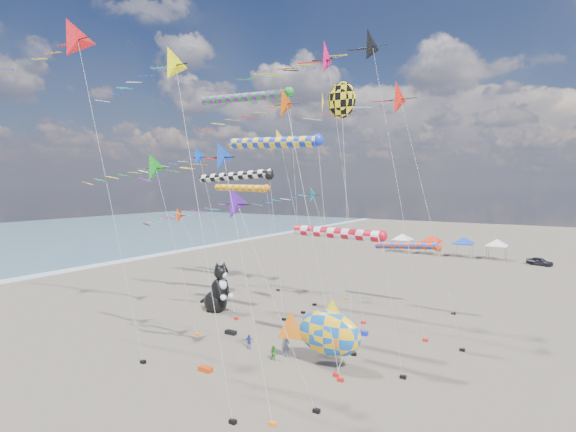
% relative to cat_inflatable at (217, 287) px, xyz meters
% --- Properties ---
extents(ground, '(260.00, 260.00, 0.00)m').
position_rel_cat_inflatable_xyz_m(ground, '(9.43, -14.96, -2.38)').
color(ground, brown).
rests_on(ground, ground).
extents(delta_kite_0, '(13.91, 2.80, 24.33)m').
position_rel_cat_inflatable_xyz_m(delta_kite_0, '(13.52, 2.03, 20.31)').
color(delta_kite_0, black).
rests_on(delta_kite_0, ground).
extents(delta_kite_1, '(9.35, 1.65, 14.14)m').
position_rel_cat_inflatable_xyz_m(delta_kite_1, '(10.79, -13.82, 10.52)').
color(delta_kite_1, '#153DB9').
rests_on(delta_kite_1, ground).
extents(delta_kite_2, '(9.95, 2.06, 18.03)m').
position_rel_cat_inflatable_xyz_m(delta_kite_2, '(12.02, -7.54, 14.30)').
color(delta_kite_2, '#D94807').
rests_on(delta_kite_2, ground).
extents(delta_kite_3, '(9.53, 1.67, 9.54)m').
position_rel_cat_inflatable_xyz_m(delta_kite_3, '(-6.54, 1.72, 5.96)').
color(delta_kite_3, '#FF3907').
rests_on(delta_kite_3, ground).
extents(delta_kite_4, '(13.82, 2.71, 19.51)m').
position_rel_cat_inflatable_xyz_m(delta_kite_4, '(15.99, 1.43, 15.54)').
color(delta_kite_4, red).
rests_on(delta_kite_4, ground).
extents(delta_kite_5, '(11.54, 1.87, 15.27)m').
position_rel_cat_inflatable_xyz_m(delta_kite_5, '(-2.45, -1.04, 11.57)').
color(delta_kite_5, blue).
rests_on(delta_kite_5, ground).
extents(delta_kite_6, '(16.85, 3.05, 24.06)m').
position_rel_cat_inflatable_xyz_m(delta_kite_6, '(8.48, 3.71, 19.90)').
color(delta_kite_6, '#FD0D5D').
rests_on(delta_kite_6, ground).
extents(delta_kite_7, '(10.61, 1.88, 11.72)m').
position_rel_cat_inflatable_xyz_m(delta_kite_7, '(11.20, -11.58, 8.05)').
color(delta_kite_7, '#4C149B').
rests_on(delta_kite_7, ground).
extents(delta_kite_8, '(11.18, 2.35, 14.33)m').
position_rel_cat_inflatable_xyz_m(delta_kite_8, '(-0.65, -5.93, 10.49)').
color(delta_kite_8, '#15941F').
rests_on(delta_kite_8, ground).
extents(delta_kite_9, '(11.95, 2.18, 17.61)m').
position_rel_cat_inflatable_xyz_m(delta_kite_9, '(1.73, 6.61, 13.82)').
color(delta_kite_9, yellow).
rests_on(delta_kite_9, ground).
extents(delta_kite_10, '(11.32, 1.81, 11.67)m').
position_rel_cat_inflatable_xyz_m(delta_kite_10, '(3.02, 10.33, 8.00)').
color(delta_kite_10, '#15AFB6').
rests_on(delta_kite_10, ground).
extents(delta_kite_11, '(15.01, 2.77, 23.06)m').
position_rel_cat_inflatable_xyz_m(delta_kite_11, '(-1.56, -11.87, 19.04)').
color(delta_kite_11, red).
rests_on(delta_kite_11, ground).
extents(delta_kite_12, '(10.11, 1.82, 18.82)m').
position_rel_cat_inflatable_xyz_m(delta_kite_12, '(8.64, -14.68, 15.15)').
color(delta_kite_12, '#FFF208').
rests_on(delta_kite_12, ground).
extents(windsock_0, '(9.08, 0.83, 11.83)m').
position_rel_cat_inflatable_xyz_m(windsock_0, '(-4.41, 9.78, 8.99)').
color(windsock_0, orange).
rests_on(windsock_0, ground).
extents(windsock_1, '(7.81, 0.74, 9.03)m').
position_rel_cat_inflatable_xyz_m(windsock_1, '(14.88, -5.20, 6.23)').
color(windsock_1, red).
rests_on(windsock_1, ground).
extents(windsock_2, '(9.28, 0.87, 15.31)m').
position_rel_cat_inflatable_xyz_m(windsock_2, '(8.99, -3.70, 12.44)').
color(windsock_2, '#1532D8').
rests_on(windsock_2, ground).
extents(windsock_3, '(11.67, 0.86, 20.60)m').
position_rel_cat_inflatable_xyz_m(windsock_3, '(1.01, 3.65, 17.73)').
color(windsock_3, '#1A942D').
rests_on(windsock_3, ground).
extents(windsock_4, '(9.21, 0.79, 12.97)m').
position_rel_cat_inflatable_xyz_m(windsock_4, '(1.83, 0.95, 10.15)').
color(windsock_4, black).
rests_on(windsock_4, ground).
extents(windsock_5, '(7.67, 0.70, 6.35)m').
position_rel_cat_inflatable_xyz_m(windsock_5, '(14.74, 10.48, 3.59)').
color(windsock_5, red).
rests_on(windsock_5, ground).
extents(angelfish_kite, '(3.74, 3.02, 19.21)m').
position_rel_cat_inflatable_xyz_m(angelfish_kite, '(12.83, -1.36, 15.37)').
color(angelfish_kite, yellow).
rests_on(angelfish_kite, ground).
extents(cat_inflatable, '(3.79, 2.39, 4.75)m').
position_rel_cat_inflatable_xyz_m(cat_inflatable, '(0.00, 0.00, 0.00)').
color(cat_inflatable, black).
rests_on(cat_inflatable, ground).
extents(fish_inflatable, '(5.99, 2.81, 4.53)m').
position_rel_cat_inflatable_xyz_m(fish_inflatable, '(14.41, -6.07, -0.11)').
color(fish_inflatable, blue).
rests_on(fish_inflatable, ground).
extents(person_adult, '(0.64, 0.49, 1.56)m').
position_rel_cat_inflatable_xyz_m(person_adult, '(11.14, -5.98, -1.59)').
color(person_adult, slate).
rests_on(person_adult, ground).
extents(child_green, '(0.51, 0.40, 1.02)m').
position_rel_cat_inflatable_xyz_m(child_green, '(10.77, -6.98, -1.87)').
color(child_green, '#298720').
rests_on(child_green, ground).
extents(child_blue, '(0.67, 0.44, 1.06)m').
position_rel_cat_inflatable_xyz_m(child_blue, '(8.10, -6.11, -1.85)').
color(child_blue, '#233BA2').
rests_on(child_blue, ground).
extents(kite_bag_0, '(0.90, 0.44, 0.30)m').
position_rel_cat_inflatable_xyz_m(kite_bag_0, '(5.00, -4.31, -2.23)').
color(kite_bag_0, black).
rests_on(kite_bag_0, ground).
extents(kite_bag_1, '(0.90, 0.44, 0.30)m').
position_rel_cat_inflatable_xyz_m(kite_bag_1, '(13.89, 0.97, -2.23)').
color(kite_bag_1, '#151DD2').
rests_on(kite_bag_1, ground).
extents(kite_bag_2, '(0.90, 0.44, 0.30)m').
position_rel_cat_inflatable_xyz_m(kite_bag_2, '(8.09, -10.70, -2.23)').
color(kite_bag_2, '#C4380D').
rests_on(kite_bag_2, ground).
extents(tent_row, '(19.20, 4.20, 3.80)m').
position_rel_cat_inflatable_xyz_m(tent_row, '(10.93, 45.04, 0.77)').
color(tent_row, white).
rests_on(tent_row, ground).
extents(parked_car, '(3.78, 2.52, 1.20)m').
position_rel_cat_inflatable_xyz_m(parked_car, '(24.43, 43.04, -1.78)').
color(parked_car, '#26262D').
rests_on(parked_car, ground).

